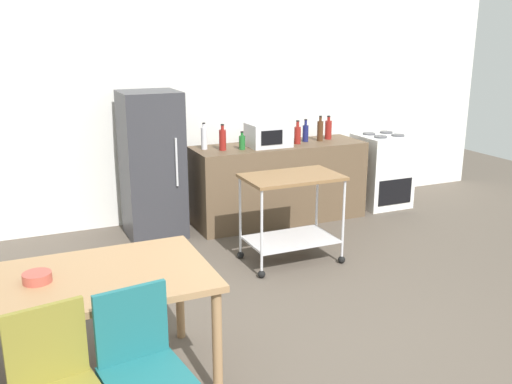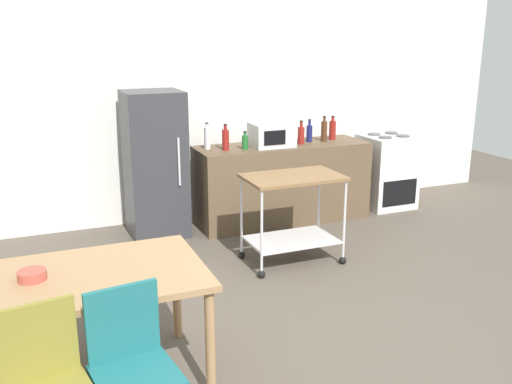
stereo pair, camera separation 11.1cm
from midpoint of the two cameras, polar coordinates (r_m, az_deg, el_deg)
name	(u,v)px [view 2 (the right image)]	position (r m, az deg, el deg)	size (l,w,h in m)	color
ground_plane	(321,342)	(4.19, 7.39, -14.80)	(12.00, 12.00, 0.00)	brown
back_wall	(190,94)	(6.60, -6.19, 9.82)	(8.40, 0.12, 2.90)	silver
kitchen_counter	(282,183)	(6.55, 3.14, 0.93)	(2.00, 0.64, 0.90)	brown
dining_table	(77,289)	(3.51, -16.76, -9.32)	(1.50, 0.90, 0.75)	#A37A51
chair_teal	(132,362)	(3.02, -11.36, -16.52)	(0.45, 0.45, 0.89)	#1E666B
stove_oven	(386,171)	(7.29, 13.43, 2.07)	(0.60, 0.61, 0.92)	white
refrigerator	(155,164)	(6.10, -9.63, 2.77)	(0.60, 0.63, 1.55)	#333338
kitchen_cart	(292,204)	(5.31, 4.30, -1.25)	(0.91, 0.57, 0.85)	brown
bottle_vinegar	(207,138)	(6.18, -4.44, 5.49)	(0.07, 0.07, 0.29)	silver
bottle_olive_oil	(226,139)	(6.11, -2.58, 5.35)	(0.08, 0.08, 0.28)	maroon
bottle_hot_sauce	(245,142)	(6.15, -0.60, 5.07)	(0.07, 0.07, 0.20)	#1E6628
microwave	(272,135)	(6.31, 2.11, 5.78)	(0.46, 0.35, 0.26)	silver
bottle_soy_sauce	(301,135)	(6.48, 5.06, 5.79)	(0.08, 0.08, 0.27)	maroon
bottle_sesame_oil	(309,133)	(6.63, 5.88, 5.96)	(0.07, 0.07, 0.26)	navy
bottle_sparkling_water	(324,131)	(6.68, 7.36, 6.16)	(0.07, 0.07, 0.30)	#4C2D19
bottle_wine	(332,130)	(6.81, 8.20, 6.26)	(0.08, 0.08, 0.28)	maroon
fruit_bowl	(32,275)	(3.50, -20.83, -7.87)	(0.16, 0.16, 0.06)	#B24C3F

